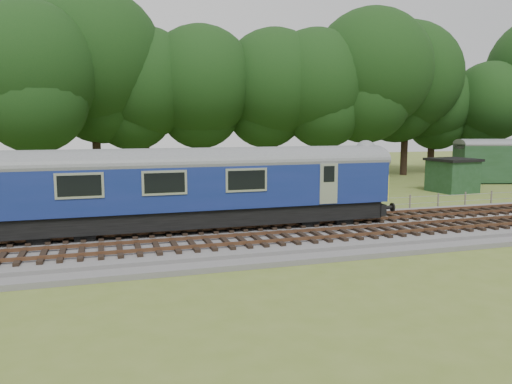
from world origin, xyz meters
name	(u,v)px	position (x,y,z in m)	size (l,w,h in m)	color
ground	(319,236)	(0.00, 0.00, 0.00)	(120.00, 120.00, 0.00)	#566726
ballast	(319,232)	(0.00, 0.00, 0.17)	(70.00, 7.00, 0.35)	#4C4C4F
track_north	(307,221)	(0.00, 1.40, 0.42)	(67.20, 2.40, 0.21)	black
track_south	(334,234)	(0.00, -1.60, 0.42)	(67.20, 2.40, 0.21)	black
fence	(285,218)	(0.00, 4.50, 0.00)	(64.00, 0.12, 1.00)	#6B6054
tree_line	(217,183)	(0.00, 22.00, 0.00)	(70.00, 8.00, 18.00)	black
dmu_railcar	(201,181)	(-5.34, 1.40, 2.61)	(18.05, 2.86, 3.88)	black
shed	(452,175)	(16.18, 11.02, 1.31)	(3.47, 3.47, 2.59)	#183518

